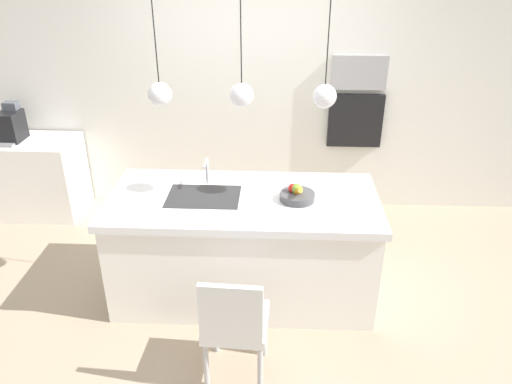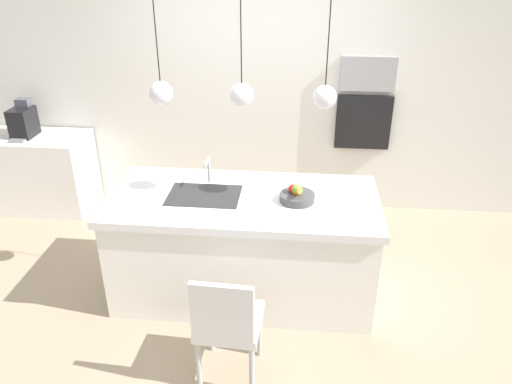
{
  "view_description": "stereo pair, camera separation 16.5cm",
  "coord_description": "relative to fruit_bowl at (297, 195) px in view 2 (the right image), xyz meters",
  "views": [
    {
      "loc": [
        0.26,
        -3.36,
        2.64
      ],
      "look_at": [
        0.1,
        0.0,
        0.94
      ],
      "focal_mm": 34.56,
      "sensor_mm": 36.0,
      "label": 1
    },
    {
      "loc": [
        0.42,
        -3.35,
        2.64
      ],
      "look_at": [
        0.1,
        0.0,
        0.94
      ],
      "focal_mm": 34.56,
      "sensor_mm": 36.0,
      "label": 2
    }
  ],
  "objects": [
    {
      "name": "microwave",
      "position": [
        0.64,
        1.6,
        0.56
      ],
      "size": [
        0.54,
        0.08,
        0.34
      ],
      "primitive_type": "cube",
      "color": "#9E9EA3",
      "rests_on": "back_wall"
    },
    {
      "name": "side_counter",
      "position": [
        -2.81,
        1.3,
        -0.52
      ],
      "size": [
        1.1,
        0.6,
        0.83
      ],
      "primitive_type": "cube",
      "color": "white",
      "rests_on": "ground"
    },
    {
      "name": "faucet",
      "position": [
        -0.72,
        0.23,
        0.1
      ],
      "size": [
        0.02,
        0.17,
        0.22
      ],
      "color": "silver",
      "rests_on": "kitchen_island"
    },
    {
      "name": "fruit_bowl",
      "position": [
        0.0,
        0.0,
        0.0
      ],
      "size": [
        0.27,
        0.27,
        0.16
      ],
      "color": "#4C4C51",
      "rests_on": "kitchen_island"
    },
    {
      "name": "pendant_light_left",
      "position": [
        -0.99,
        0.02,
        0.76
      ],
      "size": [
        0.17,
        0.17,
        0.77
      ],
      "color": "silver"
    },
    {
      "name": "pendant_light_right",
      "position": [
        0.16,
        0.02,
        0.76
      ],
      "size": [
        0.17,
        0.17,
        0.77
      ],
      "color": "silver"
    },
    {
      "name": "oven",
      "position": [
        0.64,
        1.6,
        0.06
      ],
      "size": [
        0.56,
        0.08,
        0.56
      ],
      "primitive_type": "cube",
      "color": "black",
      "rests_on": "back_wall"
    },
    {
      "name": "kitchen_island",
      "position": [
        -0.41,
        0.02,
        -0.49
      ],
      "size": [
        2.1,
        0.98,
        0.89
      ],
      "color": "white",
      "rests_on": "ground"
    },
    {
      "name": "sink_basin",
      "position": [
        -0.72,
        0.02,
        -0.05
      ],
      "size": [
        0.56,
        0.4,
        0.02
      ],
      "primitive_type": "cube",
      "color": "#2D2D30",
      "rests_on": "kitchen_island"
    },
    {
      "name": "coffee_machine",
      "position": [
        -2.87,
        1.3,
        0.05
      ],
      "size": [
        0.2,
        0.35,
        0.38
      ],
      "color": "black",
      "rests_on": "side_counter"
    },
    {
      "name": "floor",
      "position": [
        -0.41,
        0.02,
        -0.94
      ],
      "size": [
        6.6,
        6.6,
        0.0
      ],
      "primitive_type": "plane",
      "color": "tan",
      "rests_on": "ground"
    },
    {
      "name": "chair_near",
      "position": [
        -0.4,
        -0.94,
        -0.44
      ],
      "size": [
        0.43,
        0.43,
        0.87
      ],
      "color": "silver",
      "rests_on": "ground"
    },
    {
      "name": "back_wall",
      "position": [
        -0.41,
        1.67,
        0.36
      ],
      "size": [
        6.0,
        0.1,
        2.6
      ],
      "primitive_type": "cube",
      "color": "silver",
      "rests_on": "ground"
    },
    {
      "name": "pendant_light_center",
      "position": [
        -0.41,
        0.02,
        0.76
      ],
      "size": [
        0.17,
        0.17,
        0.77
      ],
      "color": "silver"
    }
  ]
}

